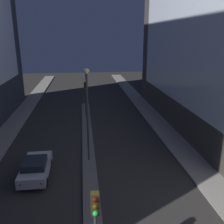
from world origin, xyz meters
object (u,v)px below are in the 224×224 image
(traffic_light_near, at_px, (95,220))
(street_lamp, at_px, (87,103))
(traffic_light_mid, at_px, (85,92))
(car_left_lane, at_px, (36,168))

(traffic_light_near, relative_size, street_lamp, 0.58)
(traffic_light_near, distance_m, traffic_light_mid, 22.42)
(traffic_light_near, height_order, car_left_lane, traffic_light_near)
(street_lamp, distance_m, car_left_lane, 6.08)
(traffic_light_near, bearing_deg, traffic_light_mid, 90.00)
(traffic_light_mid, bearing_deg, street_lamp, -90.00)
(street_lamp, relative_size, car_left_lane, 1.76)
(traffic_light_near, height_order, traffic_light_mid, same)
(traffic_light_mid, xyz_separation_m, car_left_lane, (-3.90, -13.54, -2.58))
(street_lamp, height_order, car_left_lane, street_lamp)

